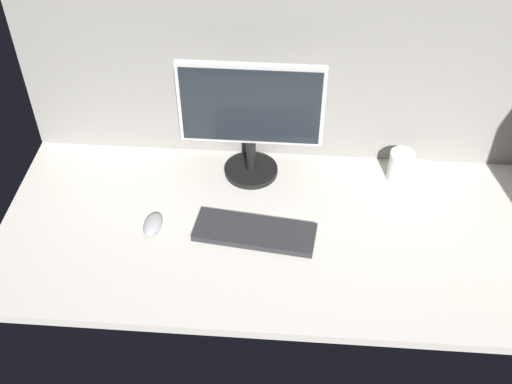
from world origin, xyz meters
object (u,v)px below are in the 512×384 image
(keyboard, at_px, (256,232))
(mouse, at_px, (154,225))
(monitor, at_px, (252,115))
(mug_ceramic_white, at_px, (402,166))

(keyboard, relative_size, mouse, 3.85)
(monitor, bearing_deg, keyboard, -83.33)
(monitor, height_order, mouse, monitor)
(monitor, xyz_separation_m, mug_ceramic_white, (0.50, 0.00, -0.18))
(mouse, xyz_separation_m, mug_ceramic_white, (0.78, 0.30, 0.04))
(monitor, bearing_deg, mouse, -133.83)
(monitor, xyz_separation_m, mouse, (-0.28, -0.29, -0.22))
(mug_ceramic_white, bearing_deg, monitor, -179.79)
(mug_ceramic_white, bearing_deg, keyboard, -147.43)
(mouse, bearing_deg, monitor, 52.71)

